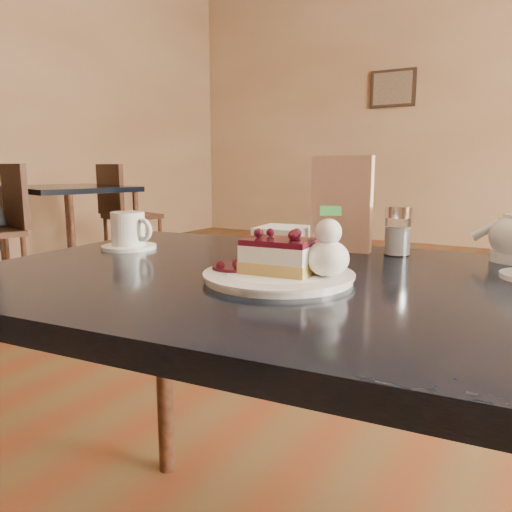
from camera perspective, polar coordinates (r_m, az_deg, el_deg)
The scene contains 10 objects.
main_table at distance 0.85m, azimuth 3.75°, elevation -6.82°, with size 1.15×0.83×0.68m.
dessert_plate at distance 0.79m, azimuth 2.60°, elevation -2.36°, with size 0.23×0.23×0.01m, color white.
cheesecake_slice at distance 0.79m, azimuth 2.62°, elevation -0.02°, with size 0.12×0.09×0.05m.
whipped_cream at distance 0.77m, azimuth 8.20°, elevation -0.24°, with size 0.07×0.07×0.06m.
berry_sauce at distance 0.82m, azimuth -2.51°, elevation -1.30°, with size 0.07×0.07×0.01m, color black.
coffee_set at distance 1.12m, azimuth -14.30°, elevation 2.61°, with size 0.13×0.12×0.08m.
menu_card at distance 1.07m, azimuth 9.74°, elevation 5.87°, with size 0.13×0.03×0.20m, color beige.
sugar_shaker at distance 1.04m, azimuth 15.90°, elevation 2.83°, with size 0.05×0.05×0.10m.
napkin_stack at distance 1.12m, azimuth 3.14°, elevation 2.20°, with size 0.11×0.11×0.05m, color white.
bg_table_far_left at distance 4.13m, azimuth -20.20°, elevation -1.45°, with size 1.11×1.72×1.14m.
Camera 1 is at (0.14, -0.72, 0.86)m, focal length 35.00 mm.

